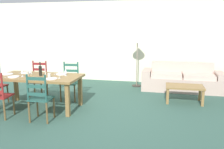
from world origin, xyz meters
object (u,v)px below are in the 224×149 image
at_px(wine_bottle, 40,71).
at_px(wine_glass_near_left, 22,72).
at_px(coffee_cup_primary, 49,75).
at_px(wine_glass_far_right, 65,71).
at_px(dining_chair_far_left, 38,80).
at_px(standing_lamp, 137,41).
at_px(dining_chair_near_right, 40,98).
at_px(dining_chair_far_right, 70,81).
at_px(couch, 182,80).
at_px(coffee_table, 185,88).
at_px(wine_glass_near_right, 59,73).
at_px(dining_table, 38,80).
at_px(coffee_cup_secondary, 27,73).
at_px(wine_glass_far_left, 29,69).

relative_size(wine_bottle, wine_glass_near_left, 1.96).
relative_size(wine_glass_near_left, coffee_cup_primary, 1.79).
distance_m(wine_glass_far_right, coffee_cup_primary, 0.37).
distance_m(dining_chair_far_left, standing_lamp, 3.12).
bearing_deg(dining_chair_near_right, dining_chair_far_right, 89.50).
distance_m(wine_glass_near_left, couch, 4.41).
bearing_deg(coffee_table, dining_chair_far_left, -174.20).
bearing_deg(dining_chair_near_right, coffee_table, 33.16).
bearing_deg(wine_glass_near_left, dining_chair_far_left, 98.84).
xyz_separation_m(wine_glass_far_right, coffee_cup_primary, (-0.29, -0.23, -0.07)).
xyz_separation_m(wine_glass_near_right, coffee_table, (2.70, 1.28, -0.51)).
distance_m(dining_chair_near_right, couch, 4.21).
distance_m(dining_table, coffee_table, 3.48).
distance_m(dining_table, wine_glass_near_right, 0.63).
bearing_deg(dining_table, coffee_cup_secondary, 179.65).
bearing_deg(dining_chair_near_right, wine_bottle, 116.97).
height_order(coffee_cup_primary, coffee_table, coffee_cup_primary).
bearing_deg(coffee_cup_secondary, dining_chair_near_right, -46.01).
xyz_separation_m(wine_bottle, couch, (3.24, 2.33, -0.58)).
bearing_deg(wine_glass_far_left, wine_bottle, -17.87).
xyz_separation_m(dining_table, coffee_cup_secondary, (-0.27, 0.00, 0.13)).
relative_size(dining_chair_far_left, wine_glass_far_right, 5.96).
bearing_deg(couch, wine_glass_far_left, -148.45).
bearing_deg(wine_glass_far_right, coffee_table, 20.42).
xyz_separation_m(dining_chair_far_right, wine_glass_near_right, (0.14, -0.90, 0.38)).
relative_size(wine_glass_near_left, wine_glass_far_left, 1.00).
distance_m(wine_bottle, coffee_cup_primary, 0.30).
distance_m(dining_table, wine_glass_far_right, 0.65).
xyz_separation_m(coffee_cup_secondary, coffee_table, (3.55, 1.13, -0.44)).
bearing_deg(coffee_table, dining_chair_near_right, -146.84).
bearing_deg(dining_chair_far_right, coffee_cup_secondary, -133.39).
relative_size(coffee_cup_primary, coffee_table, 0.10).
height_order(wine_glass_far_right, standing_lamp, standing_lamp).
relative_size(wine_glass_near_left, wine_glass_near_right, 1.00).
relative_size(dining_chair_near_right, wine_glass_near_left, 5.96).
bearing_deg(coffee_cup_primary, wine_glass_near_right, -12.18).
height_order(wine_glass_near_right, coffee_table, wine_glass_near_right).
xyz_separation_m(dining_table, wine_bottle, (0.05, 0.02, 0.20)).
relative_size(dining_table, dining_chair_far_right, 1.98).
relative_size(coffee_cup_primary, standing_lamp, 0.05).
bearing_deg(wine_bottle, coffee_cup_primary, -22.16).
relative_size(dining_chair_far_right, coffee_table, 1.07).
bearing_deg(wine_glass_near_left, wine_glass_near_right, -0.10).
bearing_deg(couch, dining_chair_far_left, -156.91).
relative_size(dining_chair_far_left, wine_glass_near_right, 5.96).
bearing_deg(wine_glass_near_left, dining_chair_far_right, 50.40).
bearing_deg(coffee_cup_secondary, couch, 33.37).
distance_m(wine_glass_near_left, coffee_table, 3.83).
relative_size(dining_table, wine_glass_near_right, 11.80).
bearing_deg(wine_glass_far_right, dining_table, -166.99).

